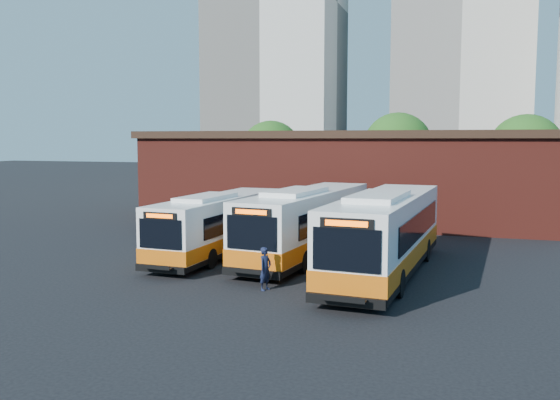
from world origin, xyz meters
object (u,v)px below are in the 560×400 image
(bus_mideast, at_px, (307,225))
(transit_worker, at_px, (265,269))
(bus_midwest, at_px, (219,227))
(bus_east, at_px, (386,236))

(bus_mideast, xyz_separation_m, transit_worker, (0.13, -6.83, -0.74))
(bus_midwest, xyz_separation_m, bus_mideast, (4.40, 0.80, 0.15))
(bus_east, xyz_separation_m, transit_worker, (-4.09, -4.14, -0.82))
(bus_mideast, height_order, bus_east, bus_east)
(bus_mideast, relative_size, bus_east, 0.96)
(transit_worker, bearing_deg, bus_midwest, 54.64)
(transit_worker, bearing_deg, bus_east, -27.01)
(bus_midwest, bearing_deg, transit_worker, -50.22)
(bus_midwest, distance_m, bus_east, 8.84)
(bus_midwest, bearing_deg, bus_east, -9.54)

